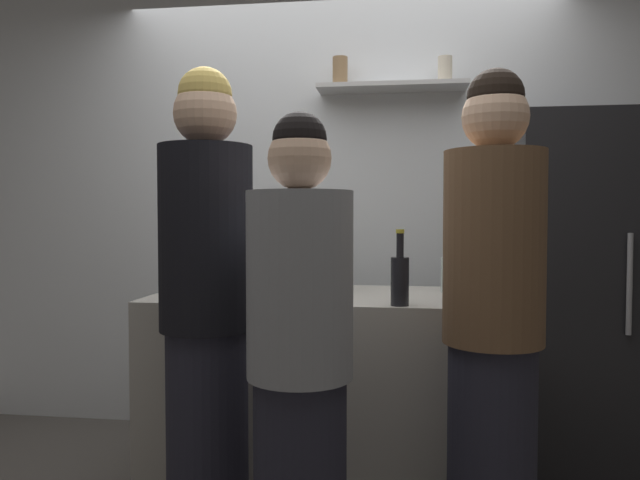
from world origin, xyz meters
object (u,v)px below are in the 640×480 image
object	(u,v)px
water_bottle_plastic	(450,273)
person_brown_jacket	(493,329)
wine_bottle_dark_glass	(400,278)
baking_pan	(215,285)
refrigerator	(571,294)
wine_bottle_green_glass	(341,266)
utensil_holder	(307,282)
person_grey_hoodie	(300,367)
person_blonde	(207,315)

from	to	relation	value
water_bottle_plastic	person_brown_jacket	world-z (taller)	person_brown_jacket
wine_bottle_dark_glass	person_brown_jacket	xyz separation A→B (m)	(0.32, -0.33, -0.13)
baking_pan	wine_bottle_dark_glass	bearing A→B (deg)	-23.38
refrigerator	wine_bottle_dark_glass	bearing A→B (deg)	-141.10
wine_bottle_green_glass	water_bottle_plastic	bearing A→B (deg)	0.15
utensil_holder	person_grey_hoodie	distance (m)	0.85
refrigerator	water_bottle_plastic	distance (m)	0.66
wine_bottle_dark_glass	water_bottle_plastic	xyz separation A→B (m)	(0.23, 0.46, -0.02)
wine_bottle_dark_glass	person_brown_jacket	size ratio (longest dim) A/B	0.17
baking_pan	utensil_holder	distance (m)	0.48
refrigerator	wine_bottle_dark_glass	world-z (taller)	refrigerator
wine_bottle_green_glass	person_brown_jacket	bearing A→B (deg)	-52.52
person_brown_jacket	person_blonde	distance (m)	1.02
person_brown_jacket	water_bottle_plastic	bearing A→B (deg)	47.26
refrigerator	baking_pan	distance (m)	1.76
baking_pan	water_bottle_plastic	world-z (taller)	water_bottle_plastic
baking_pan	person_brown_jacket	world-z (taller)	person_brown_jacket
person_blonde	person_grey_hoodie	bearing A→B (deg)	107.98
baking_pan	wine_bottle_dark_glass	size ratio (longest dim) A/B	1.11
refrigerator	person_grey_hoodie	distance (m)	1.69
wine_bottle_green_glass	person_grey_hoodie	world-z (taller)	person_grey_hoodie
wine_bottle_green_glass	person_blonde	bearing A→B (deg)	-118.57
baking_pan	person_blonde	world-z (taller)	person_blonde
utensil_holder	wine_bottle_dark_glass	world-z (taller)	wine_bottle_dark_glass
wine_bottle_dark_glass	person_blonde	bearing A→B (deg)	-155.79
wine_bottle_green_glass	baking_pan	bearing A→B (deg)	-173.57
refrigerator	wine_bottle_dark_glass	xyz separation A→B (m)	(-0.84, -0.68, 0.14)
refrigerator	utensil_holder	distance (m)	1.33
utensil_holder	wine_bottle_dark_glass	size ratio (longest dim) A/B	0.72
refrigerator	water_bottle_plastic	world-z (taller)	refrigerator
baking_pan	refrigerator	bearing A→B (deg)	9.66
refrigerator	water_bottle_plastic	size ratio (longest dim) A/B	8.30
water_bottle_plastic	person_grey_hoodie	world-z (taller)	person_grey_hoodie
person_blonde	baking_pan	bearing A→B (deg)	-115.47
utensil_holder	wine_bottle_green_glass	world-z (taller)	wine_bottle_green_glass
wine_bottle_green_glass	person_blonde	xyz separation A→B (m)	(-0.42, -0.77, -0.12)
baking_pan	wine_bottle_dark_glass	world-z (taller)	wine_bottle_dark_glass
wine_bottle_dark_glass	water_bottle_plastic	size ratio (longest dim) A/B	1.46
water_bottle_plastic	person_blonde	distance (m)	1.21
water_bottle_plastic	person_grey_hoodie	distance (m)	1.16
water_bottle_plastic	utensil_holder	bearing A→B (deg)	-164.64
refrigerator	wine_bottle_green_glass	world-z (taller)	refrigerator
utensil_holder	wine_bottle_dark_glass	bearing A→B (deg)	-33.21
wine_bottle_dark_glass	person_grey_hoodie	xyz separation A→B (m)	(-0.31, -0.55, -0.23)
utensil_holder	water_bottle_plastic	world-z (taller)	utensil_holder
utensil_holder	wine_bottle_green_glass	distance (m)	0.23
baking_pan	person_blonde	xyz separation A→B (m)	(0.19, -0.70, -0.02)
baking_pan	person_grey_hoodie	world-z (taller)	person_grey_hoodie
refrigerator	wine_bottle_dark_glass	distance (m)	1.09
baking_pan	utensil_holder	world-z (taller)	utensil_holder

